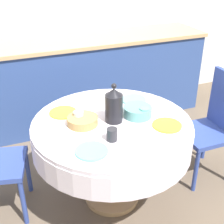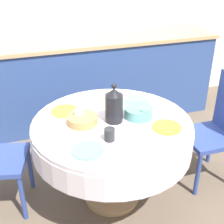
% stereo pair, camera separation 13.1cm
% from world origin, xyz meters
% --- Properties ---
extents(ground_plane, '(12.00, 12.00, 0.00)m').
position_xyz_m(ground_plane, '(0.00, 0.00, 0.00)').
color(ground_plane, brown).
extents(wall_back, '(7.00, 0.05, 2.60)m').
position_xyz_m(wall_back, '(0.00, 1.74, 1.30)').
color(wall_back, silver).
rests_on(wall_back, ground_plane).
extents(kitchen_counter, '(3.24, 0.64, 0.96)m').
position_xyz_m(kitchen_counter, '(0.00, 1.40, 0.48)').
color(kitchen_counter, '#2D4784').
rests_on(kitchen_counter, ground_plane).
extents(dining_table, '(1.17, 1.17, 0.72)m').
position_xyz_m(dining_table, '(0.00, 0.00, 0.60)').
color(dining_table, tan).
rests_on(dining_table, ground_plane).
extents(chair_left, '(0.40, 0.40, 0.94)m').
position_xyz_m(chair_left, '(0.93, -0.00, 0.51)').
color(chair_left, '#2D428E').
rests_on(chair_left, ground_plane).
extents(plate_near_left, '(0.21, 0.21, 0.01)m').
position_xyz_m(plate_near_left, '(-0.26, -0.30, 0.73)').
color(plate_near_left, '#60BCB7').
rests_on(plate_near_left, dining_table).
extents(cup_near_left, '(0.07, 0.07, 0.09)m').
position_xyz_m(cup_near_left, '(-0.09, -0.22, 0.77)').
color(cup_near_left, '#28282D').
rests_on(cup_near_left, dining_table).
extents(plate_near_right, '(0.21, 0.21, 0.01)m').
position_xyz_m(plate_near_right, '(0.34, -0.20, 0.73)').
color(plate_near_right, yellow).
rests_on(plate_near_right, dining_table).
extents(cup_near_right, '(0.07, 0.07, 0.09)m').
position_xyz_m(cup_near_right, '(0.23, -0.04, 0.77)').
color(cup_near_right, '#5BA39E').
rests_on(cup_near_right, dining_table).
extents(plate_far_left, '(0.21, 0.21, 0.01)m').
position_xyz_m(plate_far_left, '(-0.30, 0.26, 0.73)').
color(plate_far_left, yellow).
rests_on(plate_far_left, dining_table).
extents(cup_far_left, '(0.07, 0.07, 0.09)m').
position_xyz_m(cup_far_left, '(-0.22, 0.08, 0.77)').
color(cup_far_left, white).
rests_on(cup_far_left, dining_table).
extents(plate_far_right, '(0.21, 0.21, 0.01)m').
position_xyz_m(plate_far_right, '(0.30, 0.26, 0.73)').
color(plate_far_right, '#60BCB7').
rests_on(plate_far_right, dining_table).
extents(cup_far_right, '(0.07, 0.07, 0.09)m').
position_xyz_m(cup_far_right, '(0.10, 0.22, 0.77)').
color(cup_far_right, '#28282D').
rests_on(cup_far_right, dining_table).
extents(coffee_carafe, '(0.13, 0.13, 0.29)m').
position_xyz_m(coffee_carafe, '(0.02, 0.01, 0.85)').
color(coffee_carafe, black).
rests_on(coffee_carafe, dining_table).
extents(bread_basket, '(0.22, 0.22, 0.06)m').
position_xyz_m(bread_basket, '(-0.21, 0.04, 0.75)').
color(bread_basket, '#AD844C').
rests_on(bread_basket, dining_table).
extents(fruit_bowl, '(0.21, 0.21, 0.08)m').
position_xyz_m(fruit_bowl, '(0.21, 0.01, 0.76)').
color(fruit_bowl, '#569993').
rests_on(fruit_bowl, dining_table).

